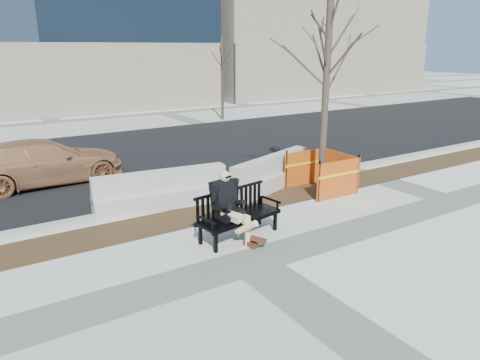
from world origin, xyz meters
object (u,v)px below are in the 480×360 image
object	(u,v)px
tree_fence	(320,191)
sedan	(47,183)
bench	(239,237)
seated_man	(229,239)
jersey_barrier_left	(163,207)
jersey_barrier_right	(271,188)

from	to	relation	value
tree_fence	sedan	bearing A→B (deg)	142.68
bench	seated_man	world-z (taller)	seated_man
jersey_barrier_left	sedan	bearing A→B (deg)	126.27
seated_man	sedan	xyz separation A→B (m)	(-2.45, 6.14, 0.00)
seated_man	jersey_barrier_left	bearing A→B (deg)	89.59
tree_fence	sedan	world-z (taller)	tree_fence
bench	tree_fence	xyz separation A→B (m)	(3.52, 1.42, 0.00)
seated_man	jersey_barrier_right	world-z (taller)	seated_man
jersey_barrier_left	seated_man	bearing A→B (deg)	-74.35
seated_man	jersey_barrier_left	size ratio (longest dim) A/B	0.45
bench	jersey_barrier_left	bearing A→B (deg)	95.02
tree_fence	jersey_barrier_right	xyz separation A→B (m)	(-1.00, 0.93, 0.00)
tree_fence	seated_man	bearing A→B (deg)	-159.54
jersey_barrier_left	tree_fence	bearing A→B (deg)	-8.07
sedan	jersey_barrier_left	distance (m)	4.18
bench	jersey_barrier_left	distance (m)	2.60
tree_fence	jersey_barrier_left	xyz separation A→B (m)	(-4.16, 1.10, 0.00)
bench	tree_fence	bearing A→B (deg)	12.64
bench	jersey_barrier_left	world-z (taller)	bench
tree_fence	sedan	xyz separation A→B (m)	(-6.22, 4.74, 0.00)
seated_man	jersey_barrier_right	size ratio (longest dim) A/B	0.45
jersey_barrier_left	jersey_barrier_right	world-z (taller)	jersey_barrier_left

